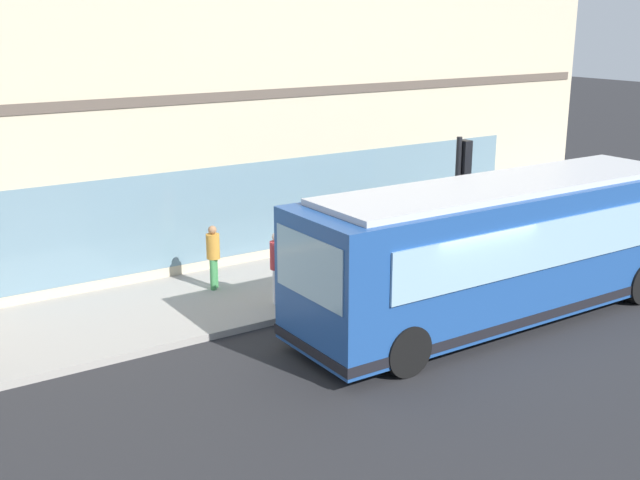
{
  "coord_description": "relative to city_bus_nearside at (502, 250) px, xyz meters",
  "views": [
    {
      "loc": [
        -11.24,
        10.59,
        6.49
      ],
      "look_at": [
        3.15,
        1.1,
        1.55
      ],
      "focal_mm": 44.34,
      "sensor_mm": 36.0,
      "label": 1
    }
  ],
  "objects": [
    {
      "name": "ground",
      "position": [
        -0.27,
        1.75,
        -1.55
      ],
      "size": [
        120.0,
        120.0,
        0.0
      ],
      "primitive_type": "plane",
      "color": "#262628"
    },
    {
      "name": "sidewalk_curb",
      "position": [
        4.28,
        1.75,
        -1.48
      ],
      "size": [
        3.91,
        40.0,
        0.15
      ],
      "primitive_type": "cube",
      "color": "#9E9991",
      "rests_on": "ground"
    },
    {
      "name": "building_corner",
      "position": [
        9.99,
        1.75,
        2.55
      ],
      "size": [
        7.56,
        22.39,
        8.23
      ],
      "color": "beige",
      "rests_on": "ground"
    },
    {
      "name": "city_bus_nearside",
      "position": [
        0.0,
        0.0,
        0.0
      ],
      "size": [
        2.61,
        10.04,
        3.07
      ],
      "color": "#1E478C",
      "rests_on": "ground"
    },
    {
      "name": "traffic_light_near_corner",
      "position": [
        2.84,
        -1.4,
        0.98
      ],
      "size": [
        0.32,
        0.49,
        3.41
      ],
      "color": "black",
      "rests_on": "sidewalk_curb"
    },
    {
      "name": "fire_hydrant",
      "position": [
        3.83,
        -2.46,
        -1.04
      ],
      "size": [
        0.35,
        0.35,
        0.74
      ],
      "color": "gold",
      "rests_on": "sidewalk_curb"
    },
    {
      "name": "pedestrian_near_building_entrance",
      "position": [
        3.16,
        3.82,
        -0.45
      ],
      "size": [
        0.32,
        0.32,
        1.66
      ],
      "color": "silver",
      "rests_on": "sidewalk_curb"
    },
    {
      "name": "pedestrian_by_light_pole",
      "position": [
        4.82,
        4.6,
        -0.52
      ],
      "size": [
        0.32,
        0.32,
        1.56
      ],
      "color": "#3F8C4C",
      "rests_on": "sidewalk_curb"
    }
  ]
}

